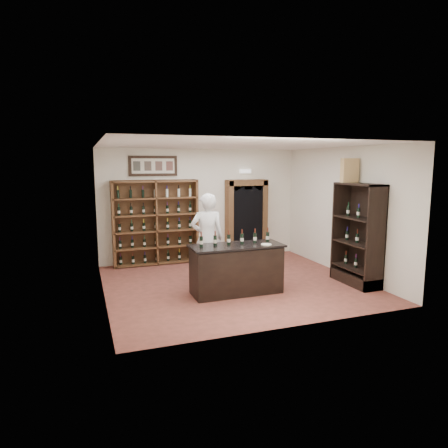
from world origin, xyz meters
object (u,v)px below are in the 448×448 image
Objects in this scene: side_cabinet at (358,250)px; tasting_counter at (236,269)px; wine_shelf at (156,222)px; counter_bottle_0 at (201,241)px; wine_crate at (349,170)px; shopkeeper at (207,238)px.

tasting_counter is at bearing 173.72° from side_cabinet.
side_cabinet is (3.82, -3.23, -0.35)m from wine_shelf.
counter_bottle_0 reaches higher than tasting_counter.
counter_bottle_0 is 0.57× the size of wine_crate.
wine_shelf is 1.11× the size of shopkeeper.
wine_crate reaches higher than side_cabinet.
side_cabinet reaches higher than counter_bottle_0.
wine_shelf is 4.94m from wine_crate.
side_cabinet is (3.44, -0.36, -0.35)m from counter_bottle_0.
tasting_counter is 0.85× the size of side_cabinet.
tasting_counter is at bearing -4.78° from counter_bottle_0.
side_cabinet is at bearing -5.97° from counter_bottle_0.
side_cabinet reaches higher than shopkeeper.
wine_shelf is 4.17× the size of wine_crate.
wine_crate reaches higher than counter_bottle_0.
shopkeeper is at bearing 169.87° from wine_crate.
wine_crate is (2.70, 0.09, 1.97)m from tasting_counter.
wine_shelf reaches higher than tasting_counter.
counter_bottle_0 is at bearing -82.47° from wine_shelf.
shopkeeper is 3.76× the size of wine_crate.
side_cabinet is (2.72, -0.30, 0.26)m from tasting_counter.
side_cabinet is 1.11× the size of shopkeeper.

